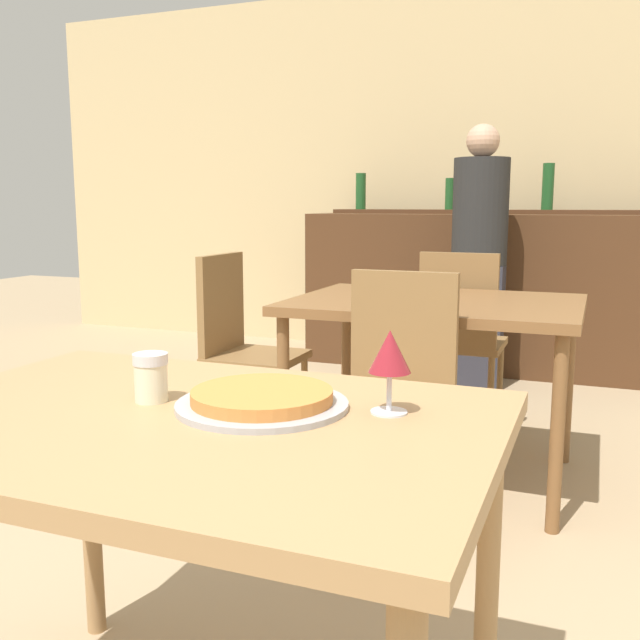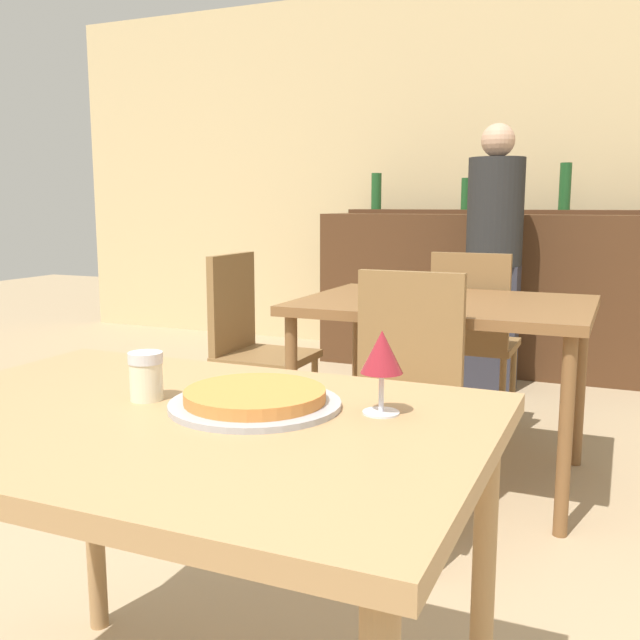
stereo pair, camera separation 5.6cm
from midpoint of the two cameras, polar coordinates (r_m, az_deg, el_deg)
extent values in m
cube|color=#D1B784|center=(5.62, 16.15, 11.36)|extent=(8.00, 0.05, 2.80)
cube|color=#A87F51|center=(1.38, -10.32, -8.19)|extent=(1.17, 0.82, 0.04)
cylinder|color=#A87F51|center=(2.07, -16.94, -13.72)|extent=(0.05, 0.05, 0.73)
cylinder|color=#A87F51|center=(1.66, 13.95, -19.69)|extent=(0.05, 0.05, 0.73)
cube|color=brown|center=(3.01, 10.48, 1.18)|extent=(1.17, 0.88, 0.04)
cylinder|color=brown|center=(2.90, -1.74, -6.71)|extent=(0.05, 0.05, 0.73)
cylinder|color=brown|center=(2.65, 19.61, -8.82)|extent=(0.05, 0.05, 0.73)
cylinder|color=brown|center=(3.58, 3.44, -3.62)|extent=(0.05, 0.05, 0.73)
cylinder|color=brown|center=(3.38, 20.52, -4.98)|extent=(0.05, 0.05, 0.73)
cube|color=#4C2D19|center=(5.15, 15.00, 2.09)|extent=(2.60, 0.56, 1.09)
cube|color=#4C2D19|center=(5.25, 15.49, 8.34)|extent=(2.39, 0.24, 0.03)
cylinder|color=#1E5123|center=(5.49, 4.83, 10.23)|extent=(0.08, 0.08, 0.27)
cylinder|color=#1E5123|center=(5.31, 11.88, 9.85)|extent=(0.07, 0.07, 0.22)
cylinder|color=#1E5123|center=(5.22, 19.31, 10.06)|extent=(0.08, 0.08, 0.32)
cube|color=olive|center=(2.42, 6.54, -7.87)|extent=(0.40, 0.40, 0.04)
cube|color=olive|center=(2.53, 7.85, -1.34)|extent=(0.38, 0.04, 0.46)
cylinder|color=olive|center=(2.40, 1.21, -13.91)|extent=(0.03, 0.03, 0.43)
cylinder|color=olive|center=(2.30, 9.35, -15.06)|extent=(0.03, 0.03, 0.43)
cylinder|color=olive|center=(2.69, 4.00, -11.27)|extent=(0.03, 0.03, 0.43)
cylinder|color=olive|center=(2.61, 11.21, -12.13)|extent=(0.03, 0.03, 0.43)
cube|color=olive|center=(3.72, 12.75, -1.95)|extent=(0.40, 0.40, 0.04)
cube|color=olive|center=(3.51, 12.33, 1.50)|extent=(0.38, 0.04, 0.46)
cylinder|color=olive|center=(3.91, 15.55, -5.04)|extent=(0.03, 0.03, 0.43)
cylinder|color=olive|center=(3.97, 10.67, -4.66)|extent=(0.03, 0.03, 0.43)
cylinder|color=olive|center=(3.59, 14.78, -6.31)|extent=(0.03, 0.03, 0.43)
cylinder|color=olive|center=(3.65, 9.48, -5.86)|extent=(0.03, 0.03, 0.43)
cube|color=olive|center=(3.34, -3.79, -3.00)|extent=(0.40, 0.40, 0.04)
cube|color=olive|center=(3.39, -6.58, 1.38)|extent=(0.04, 0.38, 0.46)
cylinder|color=olive|center=(3.18, -2.41, -8.00)|extent=(0.03, 0.03, 0.43)
cylinder|color=olive|center=(3.48, 0.05, -6.48)|extent=(0.03, 0.03, 0.43)
cylinder|color=olive|center=(3.34, -7.71, -7.25)|extent=(0.03, 0.03, 0.43)
cylinder|color=olive|center=(3.62, -4.93, -5.88)|extent=(0.03, 0.03, 0.43)
cylinder|color=#A3A3A8|center=(1.39, -4.05, -6.75)|extent=(0.33, 0.33, 0.01)
cylinder|color=#CC7A38|center=(1.39, -4.06, -6.04)|extent=(0.27, 0.27, 0.02)
cylinder|color=beige|center=(1.47, -12.66, -4.81)|extent=(0.07, 0.07, 0.08)
cylinder|color=silver|center=(1.46, -12.73, -2.95)|extent=(0.07, 0.07, 0.02)
cube|color=#2D2D38|center=(4.60, 13.81, -0.61)|extent=(0.32, 0.18, 0.78)
cylinder|color=#262626|center=(4.54, 14.16, 8.37)|extent=(0.34, 0.34, 0.65)
sphere|color=tan|center=(4.56, 14.38, 13.75)|extent=(0.20, 0.20, 0.20)
cylinder|color=silver|center=(1.36, 6.10, -7.38)|extent=(0.07, 0.07, 0.00)
cylinder|color=silver|center=(1.35, 6.12, -5.77)|extent=(0.01, 0.01, 0.07)
cone|color=maroon|center=(1.33, 6.18, -2.54)|extent=(0.08, 0.08, 0.08)
camera|label=1|loc=(0.03, -89.10, 0.15)|focal=40.00mm
camera|label=2|loc=(0.03, 90.90, -0.15)|focal=40.00mm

